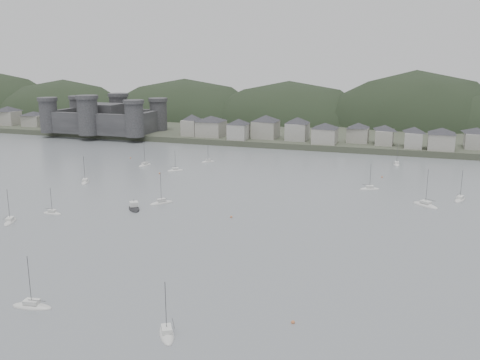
% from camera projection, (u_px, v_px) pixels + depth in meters
% --- Properties ---
extents(ground, '(900.00, 900.00, 0.00)m').
position_uv_depth(ground, '(119.00, 290.00, 105.28)').
color(ground, slate).
rests_on(ground, ground).
extents(far_shore_land, '(900.00, 250.00, 3.00)m').
position_uv_depth(far_shore_land, '(340.00, 120.00, 376.48)').
color(far_shore_land, '#383D2D').
rests_on(far_shore_land, ground).
extents(forested_ridge, '(851.55, 103.94, 102.57)m').
position_uv_depth(forested_ridge, '(340.00, 143.00, 354.31)').
color(forested_ridge, black).
rests_on(forested_ridge, ground).
extents(castle, '(66.00, 43.00, 20.00)m').
position_uv_depth(castle, '(104.00, 118.00, 306.28)').
color(castle, '#302F32').
rests_on(castle, far_shore_land).
extents(waterfront_town, '(451.48, 28.46, 12.92)m').
position_uv_depth(waterfront_town, '(410.00, 134.00, 256.04)').
color(waterfront_town, gray).
rests_on(waterfront_town, far_shore_land).
extents(moored_fleet, '(261.67, 168.77, 13.35)m').
position_uv_depth(moored_fleet, '(177.00, 201.00, 168.92)').
color(moored_fleet, silver).
rests_on(moored_fleet, ground).
extents(motor_launch_far, '(7.78, 8.63, 4.04)m').
position_uv_depth(motor_launch_far, '(134.00, 208.00, 161.08)').
color(motor_launch_far, black).
rests_on(motor_launch_far, ground).
extents(mooring_buoys, '(120.83, 126.59, 0.70)m').
position_uv_depth(mooring_buoys, '(183.00, 197.00, 174.12)').
color(mooring_buoys, '#C26D40').
rests_on(mooring_buoys, ground).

